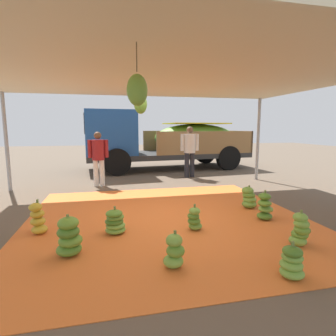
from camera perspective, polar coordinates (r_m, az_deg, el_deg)
The scene contains 15 objects.
ground_plane at distance 8.14m, azimuth -4.58°, elevation -3.89°, with size 40.00×40.00×0.00m, color brown.
tarp_orange at distance 5.29m, azimuth -0.06°, elevation -10.68°, with size 5.27×5.18×0.01m, color orange.
tent_canopy at distance 4.99m, azimuth 0.10°, elevation 19.21°, with size 8.00×7.00×2.75m.
banana_bunch_0 at distance 4.54m, azimuth 26.09°, elevation -11.72°, with size 0.37×0.34×0.55m.
banana_bunch_1 at distance 3.53m, azimuth 1.33°, elevation -17.28°, with size 0.32×0.32×0.47m.
banana_bunch_2 at distance 4.64m, azimuth -11.11°, elevation -11.14°, with size 0.44×0.44×0.46m.
banana_bunch_3 at distance 6.18m, azimuth 16.69°, elevation -6.08°, with size 0.41×0.42×0.50m.
banana_bunch_4 at distance 5.00m, azimuth -25.76°, elevation -9.68°, with size 0.34×0.35×0.58m.
banana_bunch_5 at distance 4.71m, azimuth 5.59°, elevation -10.70°, with size 0.30×0.28×0.45m.
banana_bunch_6 at distance 3.64m, azimuth 24.66°, elevation -17.66°, with size 0.38×0.40×0.43m.
banana_bunch_7 at distance 4.03m, azimuth -20.14°, elevation -13.61°, with size 0.39×0.39×0.58m.
banana_bunch_8 at distance 5.52m, azimuth 19.74°, elevation -7.77°, with size 0.41×0.40×0.56m.
cargo_truck_main at distance 11.47m, azimuth -1.03°, elevation 5.97°, with size 6.90×3.01×2.40m.
worker_0 at distance 9.51m, azimuth 4.59°, elevation 4.24°, with size 0.65×0.40×1.78m.
worker_1 at distance 8.29m, azimuth -14.48°, elevation 2.73°, with size 0.59×0.36×1.62m.
Camera 1 is at (-1.07, -4.88, 1.74)m, focal length 28.91 mm.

